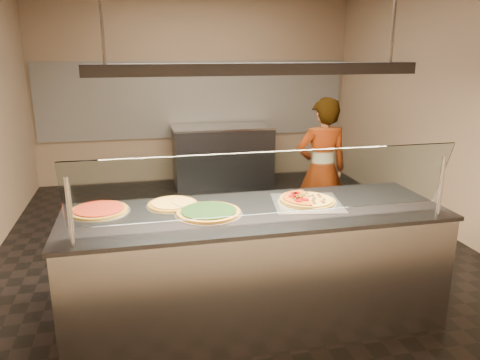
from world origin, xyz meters
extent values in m
cube|color=black|center=(0.00, 0.00, -0.01)|extent=(5.00, 6.00, 0.02)
cube|color=#997F62|center=(0.00, 3.01, 1.50)|extent=(5.00, 0.02, 3.00)
cube|color=#997F62|center=(0.00, -3.01, 1.50)|extent=(5.00, 0.02, 3.00)
cube|color=#997F62|center=(2.51, 0.00, 1.50)|extent=(0.02, 6.00, 3.00)
cube|color=silver|center=(0.00, 2.98, 1.30)|extent=(4.90, 0.02, 1.20)
cube|color=#B7B7BC|center=(-0.14, -1.36, 0.45)|extent=(2.79, 0.90, 0.90)
cube|color=#39393F|center=(-0.14, -1.36, 0.92)|extent=(2.83, 0.94, 0.03)
cylinder|color=#B7B7BC|center=(-1.39, -1.76, 1.15)|extent=(0.03, 0.03, 0.44)
cylinder|color=#B7B7BC|center=(1.10, -1.76, 1.15)|extent=(0.03, 0.03, 0.44)
cube|color=white|center=(-0.14, -1.70, 1.23)|extent=(2.59, 0.18, 0.47)
cube|color=silver|center=(0.29, -1.29, 0.93)|extent=(0.59, 0.59, 0.01)
cylinder|color=silver|center=(0.29, -1.29, 0.94)|extent=(0.45, 0.45, 0.01)
cylinder|color=#5D0403|center=(0.24, -1.18, 0.99)|extent=(0.06, 0.06, 0.01)
cylinder|color=#5D0403|center=(0.21, -1.19, 0.99)|extent=(0.06, 0.06, 0.01)
cylinder|color=#5D0403|center=(0.21, -1.22, 0.99)|extent=(0.06, 0.06, 0.01)
cylinder|color=#5D0403|center=(0.17, -1.25, 0.99)|extent=(0.06, 0.06, 0.01)
cylinder|color=#5D0403|center=(0.21, -1.28, 0.99)|extent=(0.06, 0.06, 0.01)
cylinder|color=#5D0403|center=(0.19, -1.30, 0.99)|extent=(0.06, 0.06, 0.01)
cylinder|color=#5D0403|center=(0.21, -1.32, 0.99)|extent=(0.06, 0.06, 0.01)
cylinder|color=#5D0403|center=(0.19, -1.37, 0.99)|extent=(0.06, 0.06, 0.01)
cylinder|color=#5D0403|center=(0.24, -1.36, 0.99)|extent=(0.06, 0.06, 0.01)
cube|color=#19590F|center=(0.28, -1.24, 0.99)|extent=(0.01, 0.02, 0.01)
cube|color=#19590F|center=(0.26, -1.23, 0.99)|extent=(0.02, 0.02, 0.01)
cube|color=#19590F|center=(0.21, -1.24, 0.99)|extent=(0.02, 0.02, 0.01)
cube|color=#19590F|center=(0.25, -1.28, 0.99)|extent=(0.02, 0.02, 0.01)
cube|color=#19590F|center=(0.20, -1.29, 0.99)|extent=(0.02, 0.02, 0.01)
cube|color=#19590F|center=(0.16, -1.34, 0.99)|extent=(0.02, 0.02, 0.01)
sphere|color=#513014|center=(0.30, -1.41, 0.97)|extent=(0.03, 0.03, 0.03)
sphere|color=#513014|center=(0.31, -1.35, 0.97)|extent=(0.03, 0.03, 0.03)
sphere|color=#513014|center=(0.37, -1.40, 0.97)|extent=(0.03, 0.03, 0.03)
sphere|color=#513014|center=(0.37, -1.38, 0.97)|extent=(0.03, 0.03, 0.03)
sphere|color=#513014|center=(0.40, -1.34, 0.97)|extent=(0.03, 0.03, 0.03)
sphere|color=#513014|center=(0.33, -1.30, 0.97)|extent=(0.03, 0.03, 0.03)
sphere|color=#513014|center=(0.34, -1.29, 0.97)|extent=(0.03, 0.03, 0.03)
sphere|color=#513014|center=(0.40, -1.27, 0.97)|extent=(0.03, 0.03, 0.03)
sphere|color=#513014|center=(0.40, -1.22, 0.97)|extent=(0.03, 0.03, 0.03)
sphere|color=#513014|center=(0.35, -1.23, 0.97)|extent=(0.03, 0.03, 0.03)
sphere|color=#513014|center=(0.32, -1.24, 0.97)|extent=(0.03, 0.03, 0.03)
sphere|color=#513014|center=(0.33, -1.16, 0.97)|extent=(0.03, 0.03, 0.03)
sphere|color=#513014|center=(0.30, -1.18, 0.97)|extent=(0.03, 0.03, 0.03)
cylinder|color=silver|center=(-0.50, -1.37, 0.93)|extent=(0.49, 0.49, 0.01)
cylinder|color=brown|center=(-0.50, -1.37, 0.95)|extent=(0.46, 0.46, 0.02)
cylinder|color=black|center=(-0.50, -1.37, 0.96)|extent=(0.40, 0.40, 0.01)
cylinder|color=silver|center=(-0.73, -1.11, 0.93)|extent=(0.40, 0.40, 0.01)
cylinder|color=brown|center=(-0.73, -1.11, 0.94)|extent=(0.37, 0.37, 0.02)
cylinder|color=tan|center=(-0.73, -1.11, 0.96)|extent=(0.32, 0.32, 0.01)
cylinder|color=silver|center=(-1.27, -1.14, 0.93)|extent=(0.45, 0.45, 0.01)
cylinder|color=brown|center=(-1.27, -1.14, 0.94)|extent=(0.42, 0.42, 0.02)
cylinder|color=maroon|center=(-1.27, -1.14, 0.96)|extent=(0.36, 0.36, 0.01)
cube|color=#B7B7BC|center=(-0.57, -1.26, 0.96)|extent=(0.17, 0.16, 0.00)
cylinder|color=tan|center=(-0.70, -1.20, 0.96)|extent=(0.08, 0.14, 0.02)
cube|color=#39393F|center=(0.34, 2.55, 0.45)|extent=(1.51, 0.70, 0.90)
cube|color=#B7B7BC|center=(0.34, 2.55, 0.92)|extent=(1.55, 0.74, 0.03)
imported|color=#29272D|center=(1.00, 0.16, 0.80)|extent=(0.59, 0.39, 1.59)
cube|color=#39393F|center=(-0.14, -1.36, 1.95)|extent=(2.30, 0.18, 0.08)
camera|label=1|loc=(-0.98, -4.52, 2.08)|focal=35.00mm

